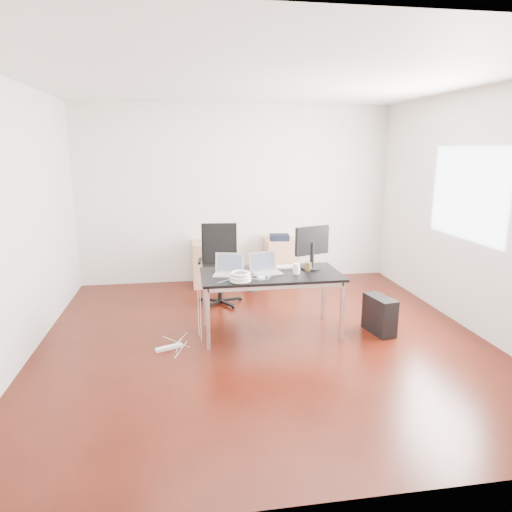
{
  "coord_description": "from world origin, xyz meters",
  "views": [
    {
      "loc": [
        -0.85,
        -4.79,
        2.13
      ],
      "look_at": [
        0.0,
        0.55,
        0.85
      ],
      "focal_mm": 32.0,
      "sensor_mm": 36.0,
      "label": 1
    }
  ],
  "objects": [
    {
      "name": "cup_brown",
      "position": [
        0.57,
        0.21,
        0.78
      ],
      "size": [
        0.1,
        0.1,
        0.1
      ],
      "primitive_type": "cylinder",
      "rotation": [
        0.0,
        0.0,
        -0.31
      ],
      "color": "brown",
      "rests_on": "desk"
    },
    {
      "name": "filing_cabinet_right",
      "position": [
        0.68,
        2.23,
        0.35
      ],
      "size": [
        0.5,
        0.5,
        0.7
      ],
      "primitive_type": "cube",
      "color": "tan",
      "rests_on": "ground"
    },
    {
      "name": "desk",
      "position": [
        0.11,
        0.17,
        0.68
      ],
      "size": [
        1.6,
        0.8,
        0.73
      ],
      "color": "black",
      "rests_on": "ground"
    },
    {
      "name": "monitor",
      "position": [
        0.63,
        0.31,
        1.01
      ],
      "size": [
        0.44,
        0.26,
        0.51
      ],
      "rotation": [
        0.0,
        0.0,
        0.34
      ],
      "color": "black",
      "rests_on": "desk"
    },
    {
      "name": "filing_cabinet_left",
      "position": [
        -0.49,
        2.23,
        0.35
      ],
      "size": [
        0.5,
        0.5,
        0.7
      ],
      "primitive_type": "cube",
      "color": "tan",
      "rests_on": "ground"
    },
    {
      "name": "navy_garment",
      "position": [
        0.64,
        2.21,
        0.74
      ],
      "size": [
        0.33,
        0.27,
        0.09
      ],
      "primitive_type": "cube",
      "rotation": [
        0.0,
        0.0,
        -0.12
      ],
      "color": "black",
      "rests_on": "filing_cabinet_right"
    },
    {
      "name": "speaker",
      "position": [
        -0.49,
        2.19,
        0.79
      ],
      "size": [
        0.1,
        0.09,
        0.18
      ],
      "primitive_type": "cube",
      "rotation": [
        0.0,
        0.0,
        0.08
      ],
      "color": "#9E9E9E",
      "rests_on": "filing_cabinet_left"
    },
    {
      "name": "power_adapter",
      "position": [
        -0.04,
        -0.06,
        0.74
      ],
      "size": [
        0.08,
        0.08,
        0.03
      ],
      "primitive_type": "cube",
      "rotation": [
        0.0,
        0.0,
        0.2
      ],
      "color": "white",
      "rests_on": "desk"
    },
    {
      "name": "wastebasket",
      "position": [
        0.15,
        1.85,
        0.14
      ],
      "size": [
        0.31,
        0.31,
        0.28
      ],
      "primitive_type": "cylinder",
      "rotation": [
        0.0,
        0.0,
        0.38
      ],
      "color": "black",
      "rests_on": "ground"
    },
    {
      "name": "office_chair",
      "position": [
        -0.38,
        1.4,
        0.61
      ],
      "size": [
        0.52,
        0.54,
        1.08
      ],
      "rotation": [
        0.0,
        0.0,
        -0.08
      ],
      "color": "black",
      "rests_on": "ground"
    },
    {
      "name": "laptop_right",
      "position": [
        0.05,
        0.19,
        0.79
      ],
      "size": [
        0.38,
        0.32,
        0.23
      ],
      "rotation": [
        0.0,
        0.0,
        0.24
      ],
      "color": "silver",
      "rests_on": "desk"
    },
    {
      "name": "cable_coil",
      "position": [
        -0.27,
        -0.1,
        0.78
      ],
      "size": [
        0.24,
        0.24,
        0.11
      ],
      "rotation": [
        0.0,
        0.0,
        0.02
      ],
      "color": "white",
      "rests_on": "desk"
    },
    {
      "name": "laptop_left",
      "position": [
        -0.37,
        0.19,
        0.79
      ],
      "size": [
        0.38,
        0.33,
        0.23
      ],
      "rotation": [
        0.0,
        0.0,
        -0.26
      ],
      "color": "silver",
      "rests_on": "desk"
    },
    {
      "name": "keyboard",
      "position": [
        0.27,
        0.39,
        0.74
      ],
      "size": [
        0.44,
        0.14,
        0.02
      ],
      "primitive_type": "cube",
      "rotation": [
        0.0,
        0.0,
        -0.01
      ],
      "color": "white",
      "rests_on": "desk"
    },
    {
      "name": "room_shell",
      "position": [
        0.04,
        0.0,
        1.4
      ],
      "size": [
        5.0,
        5.0,
        5.0
      ],
      "color": "#340C05",
      "rests_on": "ground"
    },
    {
      "name": "cup_white",
      "position": [
        0.4,
        0.11,
        0.79
      ],
      "size": [
        0.08,
        0.08,
        0.12
      ],
      "primitive_type": "cylinder",
      "rotation": [
        0.0,
        0.0,
        0.03
      ],
      "color": "white",
      "rests_on": "desk"
    },
    {
      "name": "pc_tower",
      "position": [
        1.38,
        -0.02,
        0.22
      ],
      "size": [
        0.28,
        0.48,
        0.44
      ],
      "primitive_type": "cube",
      "rotation": [
        0.0,
        0.0,
        0.18
      ],
      "color": "black",
      "rests_on": "ground"
    },
    {
      "name": "power_strip",
      "position": [
        -1.06,
        -0.1,
        0.02
      ],
      "size": [
        0.3,
        0.17,
        0.04
      ],
      "primitive_type": "cube",
      "rotation": [
        0.0,
        0.0,
        0.38
      ],
      "color": "white",
      "rests_on": "ground"
    }
  ]
}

